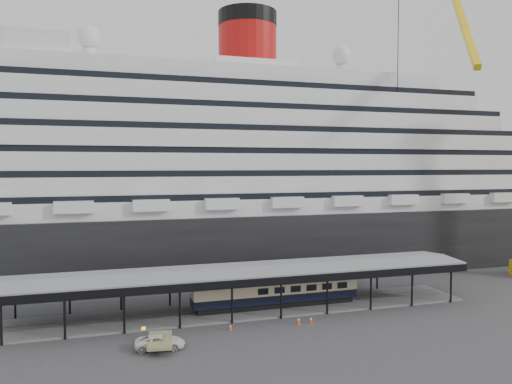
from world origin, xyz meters
TOP-DOWN VIEW (x-y plane):
  - ground at (0.00, 0.00)m, footprint 200.00×200.00m
  - cruise_ship at (0.05, 32.00)m, footprint 130.00×30.00m
  - platform_canopy at (0.00, 5.00)m, footprint 56.00×9.18m
  - port_truck at (-11.39, -4.55)m, footprint 4.95×2.75m
  - pullman_carriage at (3.71, 5.00)m, footprint 20.79×2.92m
  - traffic_cone_left at (-3.65, -1.34)m, footprint 0.39×0.39m
  - traffic_cone_mid at (4.04, -1.56)m, footprint 0.55×0.55m
  - traffic_cone_right at (5.54, -1.52)m, footprint 0.41×0.41m

SIDE VIEW (x-z plane):
  - ground at x=0.00m, z-range 0.00..0.00m
  - traffic_cone_left at x=-3.65m, z-range 0.00..0.67m
  - traffic_cone_right at x=5.54m, z-range 0.00..0.74m
  - traffic_cone_mid at x=4.04m, z-range 0.00..0.81m
  - port_truck at x=-11.39m, z-range 0.00..1.31m
  - platform_canopy at x=0.00m, z-range -0.29..5.01m
  - pullman_carriage at x=3.71m, z-range -7.70..12.69m
  - cruise_ship at x=0.05m, z-range -3.60..40.30m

